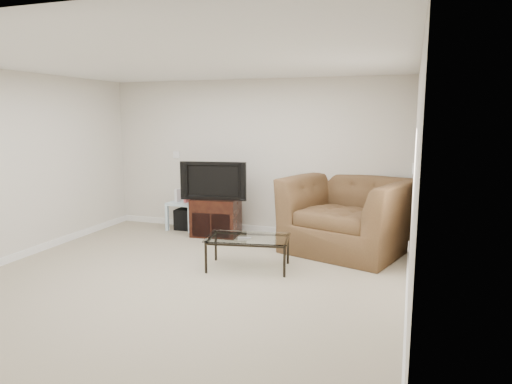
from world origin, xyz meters
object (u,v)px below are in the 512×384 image
(tv_stand, at_px, (216,217))
(subwoofer, at_px, (188,219))
(television, at_px, (215,180))
(coffee_table, at_px, (248,253))
(side_table, at_px, (185,215))
(recliner, at_px, (348,202))

(tv_stand, distance_m, subwoofer, 0.70)
(television, bearing_deg, subwoofer, 146.65)
(coffee_table, bearing_deg, subwoofer, 136.36)
(tv_stand, relative_size, side_table, 1.48)
(television, relative_size, recliner, 0.61)
(coffee_table, bearing_deg, side_table, 137.19)
(recliner, bearing_deg, television, -166.12)
(tv_stand, bearing_deg, subwoofer, 153.77)
(television, bearing_deg, side_table, 148.89)
(tv_stand, distance_m, recliner, 2.16)
(side_table, distance_m, recliner, 2.86)
(subwoofer, distance_m, recliner, 2.84)
(tv_stand, distance_m, television, 0.61)
(recliner, relative_size, coffee_table, 1.55)
(television, relative_size, side_table, 1.98)
(tv_stand, xyz_separation_m, subwoofer, (-0.64, 0.25, -0.14))
(tv_stand, bearing_deg, side_table, 155.99)
(subwoofer, height_order, coffee_table, coffee_table)
(subwoofer, bearing_deg, side_table, -150.69)
(tv_stand, relative_size, recliner, 0.45)
(tv_stand, relative_size, subwoofer, 2.03)
(tv_stand, xyz_separation_m, coffee_table, (1.04, -1.36, -0.10))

